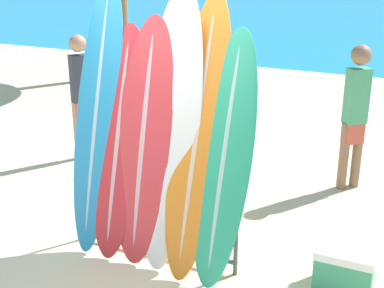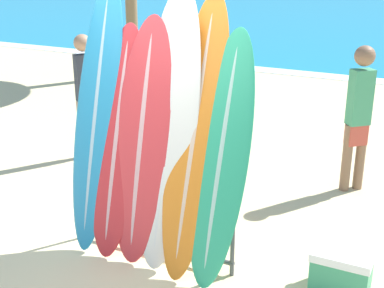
% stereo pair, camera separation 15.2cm
% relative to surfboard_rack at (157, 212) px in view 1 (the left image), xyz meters
% --- Properties ---
extents(ground_plane, '(160.00, 160.00, 0.00)m').
position_rel_surfboard_rack_xyz_m(ground_plane, '(-0.18, -0.49, -0.47)').
color(ground_plane, beige).
extents(surfboard_rack, '(1.65, 0.04, 0.87)m').
position_rel_surfboard_rack_xyz_m(surfboard_rack, '(0.00, 0.00, 0.00)').
color(surfboard_rack, '#47474C').
rests_on(surfboard_rack, ground_plane).
extents(surfboard_slot_0, '(0.48, 0.79, 2.61)m').
position_rel_surfboard_rack_xyz_m(surfboard_slot_0, '(-0.67, 0.09, 0.83)').
color(surfboard_slot_0, teal).
rests_on(surfboard_slot_0, ground_plane).
extents(surfboard_slot_1, '(0.54, 0.70, 2.19)m').
position_rel_surfboard_rack_xyz_m(surfboard_slot_1, '(-0.41, 0.03, 0.62)').
color(surfboard_slot_1, red).
rests_on(surfboard_slot_1, ground_plane).
extents(surfboard_slot_2, '(0.60, 0.65, 2.28)m').
position_rel_surfboard_rack_xyz_m(surfboard_slot_2, '(-0.13, 0.03, 0.67)').
color(surfboard_slot_2, red).
rests_on(surfboard_slot_2, ground_plane).
extents(surfboard_slot_3, '(0.58, 0.71, 2.55)m').
position_rel_surfboard_rack_xyz_m(surfboard_slot_3, '(0.11, 0.08, 0.80)').
color(surfboard_slot_3, silver).
rests_on(surfboard_slot_3, ground_plane).
extents(surfboard_slot_4, '(0.52, 0.92, 2.49)m').
position_rel_surfboard_rack_xyz_m(surfboard_slot_4, '(0.38, 0.10, 0.77)').
color(surfboard_slot_4, orange).
rests_on(surfboard_slot_4, ground_plane).
extents(surfboard_slot_5, '(0.50, 0.81, 2.20)m').
position_rel_surfboard_rack_xyz_m(surfboard_slot_5, '(0.66, 0.05, 0.63)').
color(surfboard_slot_5, '#289E70').
rests_on(surfboard_slot_5, ground_plane).
extents(person_near_water, '(0.28, 0.30, 1.75)m').
position_rel_surfboard_rack_xyz_m(person_near_water, '(-2.18, 1.88, 0.49)').
color(person_near_water, '#A87A5B').
rests_on(person_near_water, ground_plane).
extents(person_mid_beach, '(0.30, 0.30, 1.79)m').
position_rel_surfboard_rack_xyz_m(person_mid_beach, '(1.41, 2.40, 0.51)').
color(person_mid_beach, '#846047').
rests_on(person_mid_beach, ground_plane).
extents(cooler_box, '(0.50, 0.36, 0.41)m').
position_rel_surfboard_rack_xyz_m(cooler_box, '(1.74, 0.18, -0.26)').
color(cooler_box, '#389366').
rests_on(cooler_box, ground_plane).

